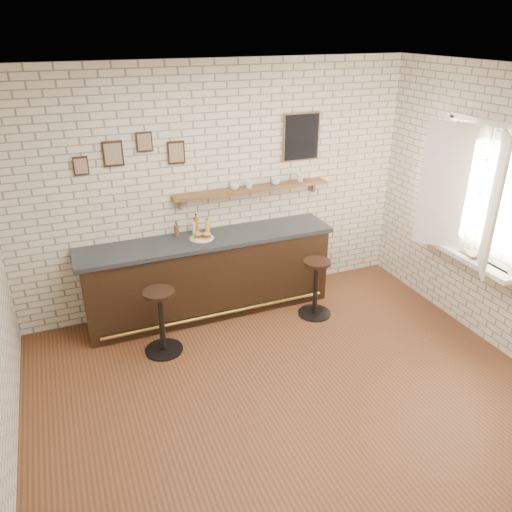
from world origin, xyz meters
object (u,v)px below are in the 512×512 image
object	(u,v)px
bar_stool_left	(161,319)
shelf_cup_a	(234,186)
sandwich_plate	(202,238)
bitters_bottle_brown	(177,231)
bar_counter	(209,275)
bitters_bottle_white	(194,227)
book_upper	(466,253)
bitters_bottle_amber	(196,226)
book_lower	(465,254)
shelf_cup_b	(249,184)
condiment_bottle_yellow	(207,226)
ciabatta_sandwich	(202,235)
shelf_cup_c	(276,181)
bar_stool_right	(316,286)
shelf_cup_d	(300,178)

from	to	relation	value
bar_stool_left	shelf_cup_a	distance (m)	1.83
sandwich_plate	bitters_bottle_brown	world-z (taller)	bitters_bottle_brown
bar_counter	bitters_bottle_white	distance (m)	0.63
book_upper	bitters_bottle_amber	bearing A→B (deg)	169.90
bitters_bottle_brown	book_lower	bearing A→B (deg)	-28.49
shelf_cup_a	shelf_cup_b	distance (m)	0.19
bar_counter	bitters_bottle_brown	distance (m)	0.69
bitters_bottle_brown	book_upper	bearing A→B (deg)	-28.67
sandwich_plate	condiment_bottle_yellow	xyz separation A→B (m)	(0.13, 0.18, 0.07)
ciabatta_sandwich	book_lower	size ratio (longest dim) A/B	0.97
bitters_bottle_amber	shelf_cup_c	world-z (taller)	shelf_cup_c
book_upper	bitters_bottle_white	bearing A→B (deg)	170.17
bar_stool_right	book_lower	size ratio (longest dim) A/B	3.39
condiment_bottle_yellow	bar_stool_left	distance (m)	1.33
shelf_cup_c	book_lower	world-z (taller)	shelf_cup_c
book_upper	condiment_bottle_yellow	bearing A→B (deg)	168.56
sandwich_plate	shelf_cup_b	distance (m)	0.89
ciabatta_sandwich	shelf_cup_c	bearing A→B (deg)	10.75
bitters_bottle_brown	shelf_cup_d	xyz separation A→B (m)	(1.65, 0.02, 0.47)
sandwich_plate	bar_stool_left	world-z (taller)	sandwich_plate
sandwich_plate	shelf_cup_b	size ratio (longest dim) A/B	2.63
shelf_cup_b	book_upper	size ratio (longest dim) A/B	0.47
bitters_bottle_amber	shelf_cup_d	bearing A→B (deg)	0.66
bar_stool_left	book_lower	distance (m)	3.52
bar_stool_right	bitters_bottle_amber	bearing A→B (deg)	148.92
sandwich_plate	shelf_cup_c	xyz separation A→B (m)	(1.05, 0.20, 0.53)
shelf_cup_d	sandwich_plate	bearing A→B (deg)	-172.64
shelf_cup_d	bar_counter	bearing A→B (deg)	-172.07
bitters_bottle_brown	shelf_cup_c	xyz separation A→B (m)	(1.31, 0.02, 0.46)
bitters_bottle_white	shelf_cup_a	distance (m)	0.70
ciabatta_sandwich	bar_stool_left	bearing A→B (deg)	-137.48
shelf_cup_d	book_lower	xyz separation A→B (m)	(1.31, -1.62, -0.61)
condiment_bottle_yellow	shelf_cup_c	size ratio (longest dim) A/B	1.50
ciabatta_sandwich	bar_stool_right	size ratio (longest dim) A/B	0.28
ciabatta_sandwich	bitters_bottle_white	distance (m)	0.19
shelf_cup_c	bar_counter	bearing A→B (deg)	126.81
bitters_bottle_brown	book_upper	xyz separation A→B (m)	(2.96, -1.62, -0.13)
sandwich_plate	bar_counter	bearing A→B (deg)	-2.76
bitters_bottle_white	condiment_bottle_yellow	world-z (taller)	bitters_bottle_white
bar_counter	ciabatta_sandwich	bearing A→B (deg)	176.83
shelf_cup_c	shelf_cup_d	xyz separation A→B (m)	(0.34, 0.00, 0.01)
ciabatta_sandwich	shelf_cup_a	bearing A→B (deg)	22.05
bar_stool_left	bar_counter	bearing A→B (deg)	39.92
ciabatta_sandwich	bitters_bottle_white	world-z (taller)	bitters_bottle_white
bar_counter	sandwich_plate	distance (m)	0.51
bar_counter	book_upper	size ratio (longest dim) A/B	13.80
bitters_bottle_amber	bar_stool_left	xyz separation A→B (m)	(-0.67, -0.81, -0.70)
bar_counter	ciabatta_sandwich	size ratio (longest dim) A/B	14.60
shelf_cup_b	shelf_cup_c	distance (m)	0.36
sandwich_plate	bar_stool_left	distance (m)	1.11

